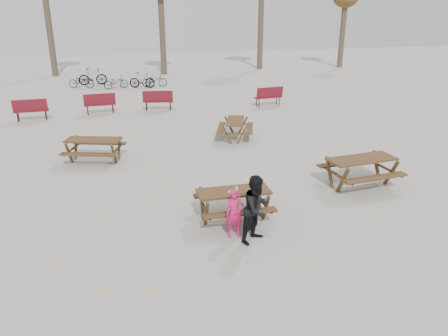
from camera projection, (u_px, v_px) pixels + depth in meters
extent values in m
plane|color=gray|center=(233.00, 219.00, 10.99)|extent=(80.00, 80.00, 0.00)
cube|color=#332112|center=(234.00, 191.00, 10.73)|extent=(1.80, 0.70, 0.05)
cube|color=#332112|center=(240.00, 213.00, 10.29)|extent=(1.80, 0.25, 0.05)
cube|color=#332112|center=(228.00, 193.00, 11.38)|extent=(1.80, 0.25, 0.05)
cylinder|color=#332112|center=(206.00, 214.00, 10.43)|extent=(0.08, 0.08, 0.73)
cylinder|color=#332112|center=(202.00, 204.00, 10.97)|extent=(0.08, 0.08, 0.73)
cylinder|color=#332112|center=(266.00, 208.00, 10.76)|extent=(0.08, 0.08, 0.73)
cylinder|color=#332112|center=(258.00, 198.00, 11.30)|extent=(0.08, 0.08, 0.73)
cube|color=white|center=(232.00, 192.00, 10.59)|extent=(0.18, 0.11, 0.03)
ellipsoid|color=tan|center=(232.00, 190.00, 10.58)|extent=(0.14, 0.06, 0.05)
cylinder|color=silver|center=(237.00, 190.00, 10.56)|extent=(0.06, 0.06, 0.15)
cylinder|color=orange|center=(237.00, 191.00, 10.56)|extent=(0.07, 0.07, 0.05)
cylinder|color=white|center=(237.00, 187.00, 10.53)|extent=(0.03, 0.03, 0.02)
imported|color=#C9195A|center=(235.00, 213.00, 9.97)|extent=(0.44, 0.30, 1.17)
imported|color=black|center=(257.00, 209.00, 9.73)|extent=(0.97, 0.93, 1.58)
imported|color=black|center=(81.00, 81.00, 27.77)|extent=(1.73, 1.07, 0.86)
imported|color=black|center=(93.00, 77.00, 28.83)|extent=(1.82, 0.55, 1.09)
imported|color=black|center=(116.00, 82.00, 27.68)|extent=(1.64, 0.99, 0.81)
imported|color=black|center=(142.00, 80.00, 27.87)|extent=(1.68, 0.88, 0.97)
imported|color=black|center=(154.00, 80.00, 28.27)|extent=(1.63, 0.68, 0.84)
cylinder|color=#382B21|center=(50.00, 32.00, 31.51)|extent=(0.44, 0.44, 6.30)
cylinder|color=#382B21|center=(162.00, 34.00, 32.43)|extent=(0.44, 0.44, 5.95)
cylinder|color=#382B21|center=(261.00, 27.00, 34.99)|extent=(0.44, 0.44, 6.65)
cylinder|color=#382B21|center=(342.00, 35.00, 36.33)|extent=(0.44, 0.44, 5.25)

